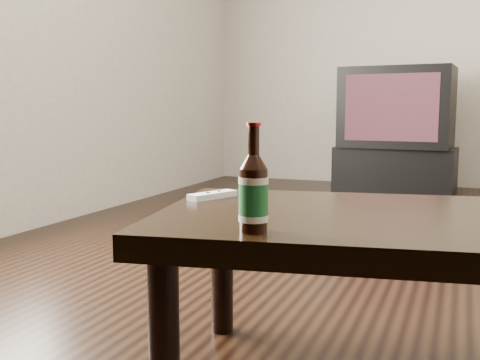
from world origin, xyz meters
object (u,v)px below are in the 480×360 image
at_px(beer_bottle, 253,194).
at_px(remote, 212,195).
at_px(coffee_table, 400,239).
at_px(tv_stand, 395,170).
at_px(tv, 397,108).

relative_size(beer_bottle, remote, 1.41).
xyz_separation_m(coffee_table, beer_bottle, (-0.27, -0.31, 0.14)).
distance_m(coffee_table, remote, 0.54).
distance_m(beer_bottle, remote, 0.46).
bearing_deg(coffee_table, tv_stand, 96.53).
distance_m(tv_stand, beer_bottle, 3.73).
xyz_separation_m(tv, beer_bottle, (0.12, -3.71, -0.18)).
relative_size(coffee_table, remote, 7.94).
height_order(tv_stand, beer_bottle, beer_bottle).
height_order(coffee_table, remote, remote).
xyz_separation_m(tv, coffee_table, (0.39, -3.40, -0.32)).
xyz_separation_m(tv_stand, tv, (-0.00, -0.00, 0.52)).
relative_size(coffee_table, beer_bottle, 5.63).
bearing_deg(beer_bottle, tv, 91.92).
bearing_deg(tv, tv_stand, 90.00).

